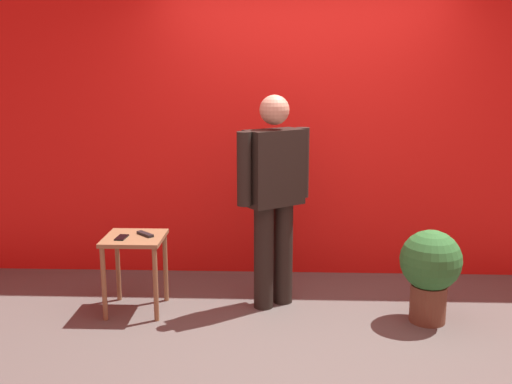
% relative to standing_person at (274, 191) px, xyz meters
% --- Properties ---
extents(ground_plane, '(12.00, 12.00, 0.00)m').
position_rel_standing_person_xyz_m(ground_plane, '(0.26, -0.65, -0.91)').
color(ground_plane, '#59544F').
extents(back_wall_red, '(5.91, 0.12, 2.86)m').
position_rel_standing_person_xyz_m(back_wall_red, '(0.26, 0.80, 0.52)').
color(back_wall_red, red).
rests_on(back_wall_red, ground_plane).
extents(standing_person, '(0.58, 0.46, 1.63)m').
position_rel_standing_person_xyz_m(standing_person, '(0.00, 0.00, 0.00)').
color(standing_person, black).
rests_on(standing_person, ground_plane).
extents(side_table, '(0.44, 0.44, 0.59)m').
position_rel_standing_person_xyz_m(side_table, '(-1.04, -0.15, -0.44)').
color(side_table, olive).
rests_on(side_table, ground_plane).
extents(cell_phone, '(0.08, 0.15, 0.01)m').
position_rel_standing_person_xyz_m(cell_phone, '(-1.12, -0.20, -0.32)').
color(cell_phone, black).
rests_on(cell_phone, side_table).
extents(tv_remote, '(0.15, 0.15, 0.02)m').
position_rel_standing_person_xyz_m(tv_remote, '(-0.96, -0.12, -0.32)').
color(tv_remote, black).
rests_on(tv_remote, side_table).
extents(potted_plant, '(0.44, 0.44, 0.69)m').
position_rel_standing_person_xyz_m(potted_plant, '(1.13, -0.27, -0.50)').
color(potted_plant, brown).
rests_on(potted_plant, ground_plane).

